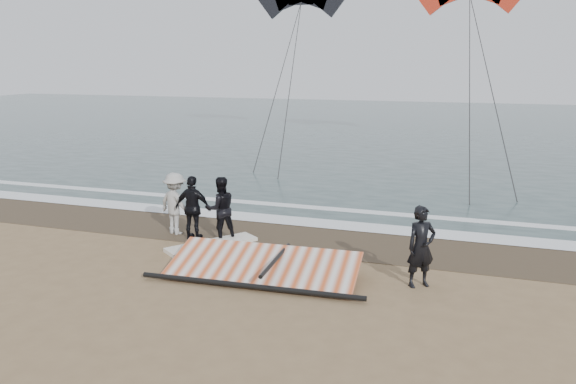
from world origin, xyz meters
name	(u,v)px	position (x,y,z in m)	size (l,w,h in m)	color
ground	(249,305)	(0.00, 0.00, 0.00)	(120.00, 120.00, 0.00)	#8C704C
sea	(417,126)	(0.00, 33.00, 0.01)	(120.00, 54.00, 0.02)	#233838
wet_sand	(312,238)	(0.00, 4.50, 0.01)	(120.00, 2.80, 0.01)	#4C3D2B
foam_near	(325,224)	(0.00, 5.90, 0.03)	(120.00, 0.90, 0.01)	white
foam_far	(338,209)	(0.00, 7.60, 0.03)	(120.00, 0.45, 0.01)	white
man_main	(421,247)	(3.06, 2.04, 0.87)	(0.64, 0.42, 1.75)	black
board_white	(274,268)	(-0.17, 1.94, 0.05)	(0.63, 2.26, 0.09)	silver
board_cream	(212,245)	(-2.27, 3.04, 0.05)	(0.64, 2.39, 0.10)	white
trio_cluster	(194,206)	(-3.04, 3.64, 0.86)	(2.55, 1.10, 1.73)	black
sail_rig	(262,267)	(-0.32, 1.58, 0.20)	(4.86, 2.10, 0.52)	black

